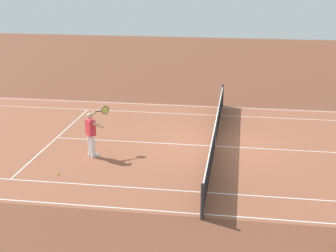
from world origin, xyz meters
The scene contains 6 objects.
ground_plane centered at (0.00, 0.00, 0.00)m, with size 60.00×60.00×0.00m, color brown.
court_slab centered at (0.00, 0.00, 0.00)m, with size 24.20×11.40×0.00m, color #935138.
court_line_markings centered at (0.00, 0.00, 0.00)m, with size 23.85×11.05×0.01m.
tennis_net centered at (0.00, 0.00, 0.49)m, with size 0.10×11.70×1.08m.
tennis_player_near centered at (4.37, 1.69, 0.93)m, with size 0.74×1.12×1.70m.
tennis_ball centered at (4.99, 3.51, 0.03)m, with size 0.07×0.07×0.07m, color #CCE01E.
Camera 1 is at (-0.90, 17.73, 6.61)m, focal length 52.26 mm.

